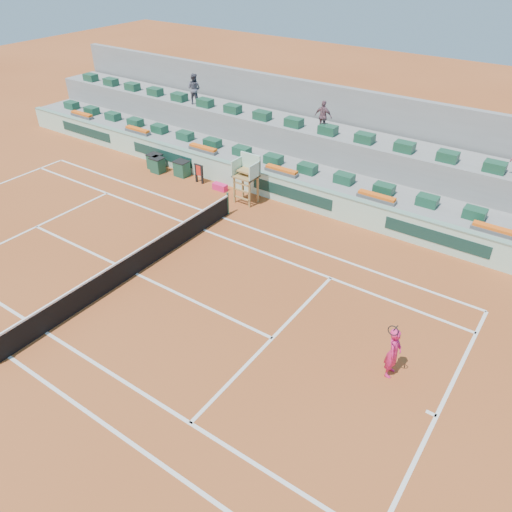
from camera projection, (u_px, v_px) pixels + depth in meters
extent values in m
plane|color=#92421C|center=(136.00, 274.00, 19.55)|extent=(90.00, 90.00, 0.00)
cube|color=gray|center=(282.00, 168.00, 26.52)|extent=(36.00, 4.00, 1.20)
cube|color=gray|center=(298.00, 147.00, 27.22)|extent=(36.00, 2.40, 2.60)
cube|color=gray|center=(314.00, 122.00, 27.82)|extent=(36.00, 0.40, 4.40)
cube|color=#E41D63|center=(220.00, 187.00, 25.62)|extent=(0.77, 0.34, 0.34)
imported|color=#4F4F5C|center=(194.00, 89.00, 28.92)|extent=(0.95, 0.80, 1.73)
imported|color=#7A515C|center=(323.00, 117.00, 24.97)|extent=(0.95, 0.45, 1.59)
cube|color=silver|center=(437.00, 416.00, 13.90)|extent=(0.12, 10.97, 0.01)
cube|color=silver|center=(9.00, 357.00, 15.81)|extent=(23.77, 0.12, 0.01)
cube|color=silver|center=(222.00, 217.00, 23.29)|extent=(23.77, 0.12, 0.01)
cube|color=silver|center=(46.00, 332.00, 16.74)|extent=(23.77, 0.12, 0.01)
cube|color=silver|center=(203.00, 230.00, 22.36)|extent=(23.77, 0.12, 0.01)
cube|color=silver|center=(36.00, 227.00, 22.59)|extent=(0.12, 8.23, 0.01)
cube|color=silver|center=(272.00, 338.00, 16.51)|extent=(0.12, 8.23, 0.01)
cube|color=silver|center=(136.00, 274.00, 19.55)|extent=(12.80, 0.12, 0.01)
cube|color=silver|center=(431.00, 414.00, 13.97)|extent=(0.30, 0.12, 0.01)
cube|color=black|center=(134.00, 264.00, 19.30)|extent=(0.03, 11.87, 0.92)
cube|color=white|center=(133.00, 254.00, 19.02)|extent=(0.06, 11.87, 0.07)
cylinder|color=#204C36|center=(228.00, 203.00, 23.30)|extent=(0.10, 0.10, 1.10)
cube|color=#ADDABF|center=(259.00, 183.00, 25.02)|extent=(36.00, 0.30, 1.20)
cube|color=gray|center=(259.00, 171.00, 24.67)|extent=(36.00, 0.34, 0.06)
cube|color=#13342D|center=(86.00, 132.00, 31.06)|extent=(4.40, 0.02, 0.56)
cube|color=#13342D|center=(162.00, 155.00, 27.97)|extent=(4.40, 0.02, 0.56)
cube|color=#13342D|center=(291.00, 194.00, 23.93)|extent=(4.40, 0.02, 0.56)
cube|color=#13342D|center=(436.00, 237.00, 20.60)|extent=(4.40, 0.02, 0.56)
cube|color=olive|center=(234.00, 190.00, 24.20)|extent=(0.08, 0.08, 1.35)
cube|color=olive|center=(249.00, 195.00, 23.77)|extent=(0.08, 0.08, 1.35)
cube|color=olive|center=(243.00, 185.00, 24.68)|extent=(0.08, 0.08, 1.35)
cube|color=olive|center=(258.00, 189.00, 24.25)|extent=(0.08, 0.08, 1.35)
cube|color=olive|center=(246.00, 176.00, 23.83)|extent=(1.10, 0.90, 0.08)
cube|color=#ADDABF|center=(250.00, 164.00, 23.81)|extent=(1.10, 0.08, 1.00)
cube|color=#ADDABF|center=(237.00, 167.00, 23.88)|extent=(0.06, 0.90, 0.80)
cube|color=#ADDABF|center=(255.00, 172.00, 23.38)|extent=(0.06, 0.90, 0.80)
cube|color=olive|center=(247.00, 171.00, 23.77)|extent=(0.80, 0.60, 0.08)
cube|color=olive|center=(242.00, 198.00, 24.17)|extent=(0.90, 0.08, 0.06)
cube|color=olive|center=(242.00, 191.00, 23.95)|extent=(0.90, 0.08, 0.06)
cube|color=olive|center=(242.00, 184.00, 23.75)|extent=(0.90, 0.08, 0.06)
cube|color=#174730|center=(72.00, 105.00, 33.06)|extent=(0.90, 0.60, 0.44)
cube|color=#174730|center=(92.00, 110.00, 32.11)|extent=(0.90, 0.60, 0.44)
cube|color=#174730|center=(113.00, 116.00, 31.16)|extent=(0.90, 0.60, 0.44)
cube|color=#174730|center=(135.00, 122.00, 30.21)|extent=(0.90, 0.60, 0.44)
cube|color=#174730|center=(159.00, 129.00, 29.25)|extent=(0.90, 0.60, 0.44)
cube|color=#174730|center=(185.00, 136.00, 28.30)|extent=(0.90, 0.60, 0.44)
cube|color=#174730|center=(212.00, 143.00, 27.35)|extent=(0.90, 0.60, 0.44)
cube|color=#174730|center=(242.00, 151.00, 26.40)|extent=(0.90, 0.60, 0.44)
cube|color=#174730|center=(273.00, 159.00, 25.45)|extent=(0.90, 0.60, 0.44)
cube|color=#174730|center=(307.00, 168.00, 24.50)|extent=(0.90, 0.60, 0.44)
cube|color=#174730|center=(344.00, 178.00, 23.55)|extent=(0.90, 0.60, 0.44)
cube|color=#174730|center=(384.00, 189.00, 22.60)|extent=(0.90, 0.60, 0.44)
cube|color=#174730|center=(427.00, 201.00, 21.65)|extent=(0.90, 0.60, 0.44)
cube|color=#174730|center=(475.00, 213.00, 20.70)|extent=(0.90, 0.60, 0.44)
cube|color=#174730|center=(91.00, 77.00, 33.58)|extent=(0.90, 0.60, 0.44)
cube|color=#174730|center=(111.00, 82.00, 32.63)|extent=(0.90, 0.60, 0.44)
cube|color=#174730|center=(132.00, 87.00, 31.68)|extent=(0.90, 0.60, 0.44)
cube|color=#174730|center=(155.00, 92.00, 30.72)|extent=(0.90, 0.60, 0.44)
cube|color=#174730|center=(179.00, 97.00, 29.77)|extent=(0.90, 0.60, 0.44)
cube|color=#174730|center=(205.00, 103.00, 28.82)|extent=(0.90, 0.60, 0.44)
cube|color=#174730|center=(233.00, 109.00, 27.87)|extent=(0.90, 0.60, 0.44)
cube|color=#174730|center=(262.00, 115.00, 26.92)|extent=(0.90, 0.60, 0.44)
cube|color=#174730|center=(294.00, 122.00, 25.97)|extent=(0.90, 0.60, 0.44)
cube|color=#174730|center=(328.00, 130.00, 25.02)|extent=(0.90, 0.60, 0.44)
cube|color=#174730|center=(365.00, 138.00, 24.07)|extent=(0.90, 0.60, 0.44)
cube|color=#174730|center=(405.00, 147.00, 23.12)|extent=(0.90, 0.60, 0.44)
cube|color=#174730|center=(448.00, 156.00, 22.17)|extent=(0.90, 0.60, 0.44)
cube|color=#174730|center=(495.00, 167.00, 21.22)|extent=(0.90, 0.60, 0.44)
cube|color=#535353|center=(82.00, 116.00, 31.64)|extent=(1.80, 0.36, 0.16)
cube|color=#EA5A13|center=(82.00, 114.00, 31.56)|extent=(1.70, 0.32, 0.12)
cube|color=#535353|center=(138.00, 131.00, 29.26)|extent=(1.80, 0.36, 0.16)
cube|color=#EA5A13|center=(137.00, 129.00, 29.18)|extent=(1.70, 0.32, 0.12)
cube|color=#535353|center=(203.00, 150.00, 26.89)|extent=(1.80, 0.36, 0.16)
cube|color=#EA5A13|center=(203.00, 147.00, 26.81)|extent=(1.70, 0.32, 0.12)
cube|color=#535353|center=(281.00, 172.00, 24.51)|extent=(1.80, 0.36, 0.16)
cube|color=#EA5A13|center=(282.00, 169.00, 24.43)|extent=(1.70, 0.32, 0.12)
cube|color=#535353|center=(376.00, 198.00, 22.13)|extent=(1.80, 0.36, 0.16)
cube|color=#EA5A13|center=(377.00, 196.00, 22.05)|extent=(1.70, 0.32, 0.12)
cube|color=#535353|center=(494.00, 231.00, 19.75)|extent=(1.80, 0.36, 0.16)
cube|color=#EA5A13|center=(495.00, 228.00, 19.68)|extent=(1.70, 0.32, 0.12)
cube|color=#174633|center=(182.00, 169.00, 26.95)|extent=(0.72, 0.61, 0.80)
cube|color=black|center=(181.00, 162.00, 26.72)|extent=(0.76, 0.66, 0.04)
cube|color=#174633|center=(157.00, 165.00, 27.34)|extent=(0.66, 0.57, 0.80)
cube|color=black|center=(157.00, 158.00, 27.11)|extent=(0.70, 0.61, 0.04)
cube|color=#174633|center=(155.00, 162.00, 27.75)|extent=(0.72, 0.62, 0.80)
cube|color=black|center=(154.00, 155.00, 27.52)|extent=(0.76, 0.66, 0.04)
cube|color=black|center=(196.00, 173.00, 26.26)|extent=(0.10, 0.10, 1.00)
cube|color=black|center=(202.00, 175.00, 26.07)|extent=(0.10, 0.10, 1.00)
cube|color=black|center=(199.00, 165.00, 25.89)|extent=(0.58, 0.08, 0.06)
cube|color=red|center=(199.00, 171.00, 26.04)|extent=(0.42, 0.04, 0.56)
imported|color=#E41D63|center=(393.00, 352.00, 14.75)|extent=(0.48, 0.67, 1.74)
cylinder|color=black|center=(396.00, 328.00, 13.89)|extent=(0.03, 0.35, 0.09)
torus|color=black|center=(393.00, 331.00, 13.71)|extent=(0.31, 0.08, 0.31)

